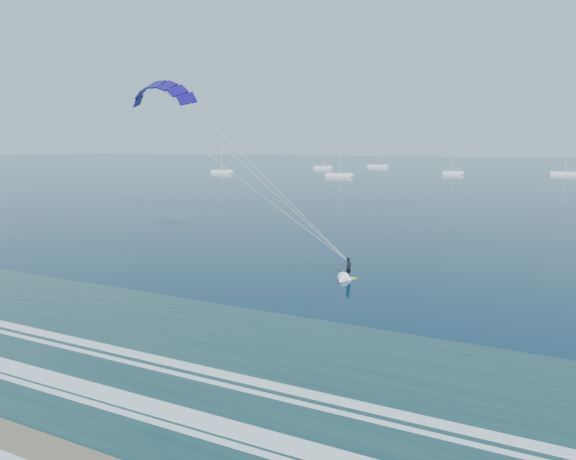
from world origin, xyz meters
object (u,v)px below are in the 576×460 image
(sailboat_0, at_px, (222,171))
(sailboat_3, at_px, (453,172))
(sailboat_7, at_px, (339,175))
(sailboat_1, at_px, (323,167))
(sailboat_2, at_px, (377,166))
(kitesurfer_rig, at_px, (252,172))
(sailboat_8, at_px, (565,173))

(sailboat_0, bearing_deg, sailboat_3, 20.27)
(sailboat_0, bearing_deg, sailboat_7, -0.98)
(sailboat_0, relative_size, sailboat_3, 1.17)
(sailboat_1, distance_m, sailboat_2, 30.85)
(kitesurfer_rig, height_order, sailboat_3, kitesurfer_rig)
(kitesurfer_rig, height_order, sailboat_8, kitesurfer_rig)
(sailboat_0, xyz_separation_m, sailboat_8, (119.68, 44.51, 0.03))
(sailboat_1, bearing_deg, sailboat_0, -113.82)
(sailboat_7, bearing_deg, kitesurfer_rig, -72.91)
(sailboat_7, bearing_deg, sailboat_1, 117.48)
(sailboat_0, xyz_separation_m, sailboat_2, (40.48, 74.87, 0.01))
(sailboat_0, bearing_deg, sailboat_8, 20.40)
(sailboat_1, xyz_separation_m, sailboat_8, (97.57, -5.57, 0.03))
(sailboat_7, distance_m, sailboat_8, 84.32)
(sailboat_8, bearing_deg, sailboat_7, -147.48)
(kitesurfer_rig, bearing_deg, sailboat_0, 124.04)
(sailboat_0, distance_m, sailboat_2, 85.11)
(sailboat_1, distance_m, sailboat_7, 57.38)
(sailboat_1, relative_size, sailboat_2, 0.90)
(sailboat_0, relative_size, sailboat_2, 0.91)
(kitesurfer_rig, distance_m, sailboat_1, 193.40)
(sailboat_3, distance_m, sailboat_8, 40.21)
(sailboat_2, bearing_deg, sailboat_7, -83.88)
(kitesurfer_rig, distance_m, sailboat_8, 178.71)
(sailboat_0, xyz_separation_m, sailboat_1, (22.11, 50.08, -0.00))
(kitesurfer_rig, xyz_separation_m, sailboat_0, (-88.70, 131.31, -8.23))
(sailboat_1, height_order, sailboat_8, sailboat_8)
(sailboat_0, relative_size, sailboat_1, 1.01)
(sailboat_1, height_order, sailboat_2, sailboat_2)
(sailboat_1, relative_size, sailboat_7, 0.87)
(kitesurfer_rig, relative_size, sailboat_7, 1.54)
(sailboat_8, bearing_deg, kitesurfer_rig, -99.99)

